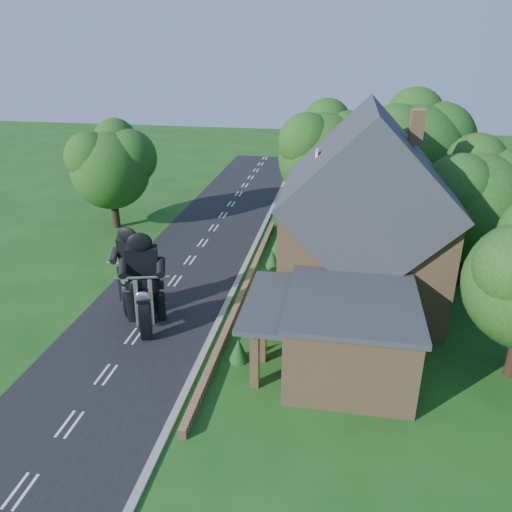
% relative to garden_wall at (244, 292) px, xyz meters
% --- Properties ---
extents(ground, '(120.00, 120.00, 0.00)m').
position_rel_garden_wall_xyz_m(ground, '(-4.30, -5.00, -0.20)').
color(ground, '#184814').
rests_on(ground, ground).
extents(road, '(7.00, 80.00, 0.02)m').
position_rel_garden_wall_xyz_m(road, '(-4.30, -5.00, -0.19)').
color(road, black).
rests_on(road, ground).
extents(kerb, '(0.30, 80.00, 0.12)m').
position_rel_garden_wall_xyz_m(kerb, '(-0.65, -5.00, -0.14)').
color(kerb, gray).
rests_on(kerb, ground).
extents(garden_wall, '(0.30, 22.00, 0.40)m').
position_rel_garden_wall_xyz_m(garden_wall, '(0.00, 0.00, 0.00)').
color(garden_wall, '#906D49').
rests_on(garden_wall, ground).
extents(house, '(9.54, 8.64, 10.24)m').
position_rel_garden_wall_xyz_m(house, '(6.19, 1.00, 4.14)').
color(house, '#906D49').
rests_on(house, ground).
extents(annex, '(7.05, 5.94, 3.44)m').
position_rel_garden_wall_xyz_m(annex, '(5.57, -5.80, 1.57)').
color(annex, '#906D49').
rests_on(annex, ground).
extents(tree_house_right, '(6.51, 6.00, 8.40)m').
position_rel_garden_wall_xyz_m(tree_house_right, '(12.35, 3.62, 4.99)').
color(tree_house_right, black).
rests_on(tree_house_right, ground).
extents(tree_behind_house, '(7.81, 7.20, 10.08)m').
position_rel_garden_wall_xyz_m(tree_behind_house, '(9.88, 11.14, 6.03)').
color(tree_behind_house, black).
rests_on(tree_behind_house, ground).
extents(tree_behind_left, '(6.94, 6.40, 9.16)m').
position_rel_garden_wall_xyz_m(tree_behind_left, '(3.86, 12.13, 5.53)').
color(tree_behind_left, black).
rests_on(tree_behind_left, ground).
extents(tree_far_road, '(6.08, 5.60, 7.84)m').
position_rel_garden_wall_xyz_m(tree_far_road, '(-11.16, 9.11, 4.64)').
color(tree_far_road, black).
rests_on(tree_far_road, ground).
extents(shrub_a, '(0.90, 0.90, 1.10)m').
position_rel_garden_wall_xyz_m(shrub_a, '(1.00, -6.00, 0.35)').
color(shrub_a, '#133B14').
rests_on(shrub_a, ground).
extents(shrub_b, '(0.90, 0.90, 1.10)m').
position_rel_garden_wall_xyz_m(shrub_b, '(1.00, -3.50, 0.35)').
color(shrub_b, '#133B14').
rests_on(shrub_b, ground).
extents(shrub_c, '(0.90, 0.90, 1.10)m').
position_rel_garden_wall_xyz_m(shrub_c, '(1.00, -1.00, 0.35)').
color(shrub_c, '#133B14').
rests_on(shrub_c, ground).
extents(shrub_d, '(0.90, 0.90, 1.10)m').
position_rel_garden_wall_xyz_m(shrub_d, '(1.00, 4.00, 0.35)').
color(shrub_d, '#133B14').
rests_on(shrub_d, ground).
extents(shrub_e, '(0.90, 0.90, 1.10)m').
position_rel_garden_wall_xyz_m(shrub_e, '(1.00, 6.50, 0.35)').
color(shrub_e, '#133B14').
rests_on(shrub_e, ground).
extents(shrub_f, '(0.90, 0.90, 1.10)m').
position_rel_garden_wall_xyz_m(shrub_f, '(1.00, 9.00, 0.35)').
color(shrub_f, '#133B14').
rests_on(shrub_f, ground).
extents(motorcycle_lead, '(0.81, 1.72, 1.56)m').
position_rel_garden_wall_xyz_m(motorcycle_lead, '(-3.74, -4.50, 0.58)').
color(motorcycle_lead, black).
rests_on(motorcycle_lead, ground).
extents(motorcycle_follow, '(0.46, 1.54, 1.42)m').
position_rel_garden_wall_xyz_m(motorcycle_follow, '(-5.07, -2.78, 0.51)').
color(motorcycle_follow, black).
rests_on(motorcycle_follow, ground).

